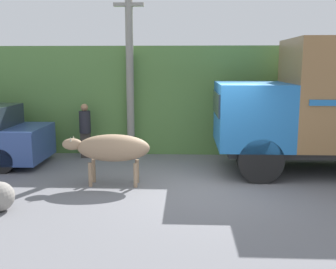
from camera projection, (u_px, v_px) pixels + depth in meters
ground_plane at (207, 188)px, 9.23m from camera, size 60.00×60.00×0.00m
hillside_embankment at (200, 95)px, 14.81m from camera, size 32.00×5.14×3.42m
building_backdrop at (50, 100)px, 14.06m from camera, size 6.49×2.70×3.15m
brown_cow at (111, 148)px, 9.31m from camera, size 2.09×0.65×1.23m
pedestrian_on_hill at (85, 128)px, 12.03m from camera, size 0.38×0.38×1.67m
utility_pole at (130, 69)px, 11.93m from camera, size 0.90×0.23×5.22m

